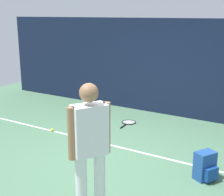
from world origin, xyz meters
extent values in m
plane|color=#4C7556|center=(0.00, 0.00, 0.00)|extent=(12.00, 12.00, 0.00)
cube|color=#141E38|center=(0.00, 3.00, 1.17)|extent=(10.00, 0.10, 2.34)
cube|color=white|center=(0.00, 0.59, 0.00)|extent=(9.00, 0.05, 0.00)
cylinder|color=white|center=(0.87, -1.33, 0.42)|extent=(0.14, 0.14, 0.85)
cylinder|color=white|center=(0.74, -1.53, 0.42)|extent=(0.14, 0.14, 0.85)
cube|color=white|center=(0.81, -1.43, 1.15)|extent=(0.40, 0.46, 0.60)
sphere|color=#9E704C|center=(0.81, -1.43, 1.59)|extent=(0.22, 0.22, 0.22)
cylinder|color=#9E704C|center=(0.92, -1.24, 1.14)|extent=(0.09, 0.09, 0.62)
cylinder|color=#9E704C|center=(0.69, -1.62, 1.14)|extent=(0.09, 0.09, 0.62)
cylinder|color=black|center=(-0.44, 1.62, 0.01)|extent=(0.05, 0.30, 0.03)
torus|color=black|center=(-0.46, 1.92, 0.01)|extent=(0.35, 0.35, 0.02)
cylinder|color=#B2B2B2|center=(-0.46, 1.92, 0.01)|extent=(0.29, 0.29, 0.00)
cube|color=#1E478C|center=(1.74, 0.24, 0.22)|extent=(0.32, 0.36, 0.44)
cube|color=navy|center=(1.86, 0.17, 0.14)|extent=(0.18, 0.23, 0.20)
sphere|color=#CCE033|center=(-0.48, 0.49, 0.03)|extent=(0.07, 0.07, 0.07)
sphere|color=#CCE033|center=(-1.60, 0.58, 0.03)|extent=(0.07, 0.07, 0.07)
sphere|color=#CCE033|center=(-1.42, 1.16, 0.03)|extent=(0.07, 0.07, 0.07)
sphere|color=#CCE033|center=(0.18, -0.40, 0.03)|extent=(0.07, 0.07, 0.07)
camera|label=1|loc=(2.82, -4.26, 2.45)|focal=51.40mm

